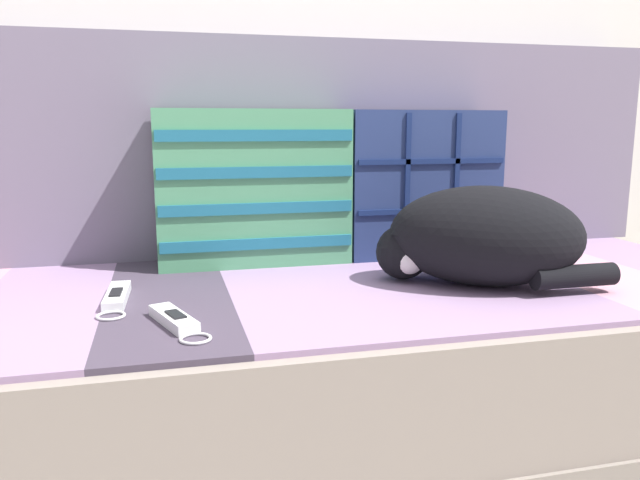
# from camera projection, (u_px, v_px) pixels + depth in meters

# --- Properties ---
(couch) EXTENTS (2.15, 0.84, 0.40)m
(couch) POSITION_uv_depth(u_px,v_px,m) (283.00, 378.00, 1.30)
(couch) COLOR gray
(couch) RESTS_ON ground_plane
(sofa_backrest) EXTENTS (2.11, 0.14, 0.52)m
(sofa_backrest) POSITION_uv_depth(u_px,v_px,m) (254.00, 148.00, 1.55)
(sofa_backrest) COLOR slate
(sofa_backrest) RESTS_ON couch
(throw_pillow_quilted) EXTENTS (0.38, 0.14, 0.35)m
(throw_pillow_quilted) POSITION_uv_depth(u_px,v_px,m) (421.00, 184.00, 1.52)
(throw_pillow_quilted) COLOR navy
(throw_pillow_quilted) RESTS_ON couch
(throw_pillow_striped) EXTENTS (0.44, 0.14, 0.35)m
(throw_pillow_striped) POSITION_uv_depth(u_px,v_px,m) (253.00, 188.00, 1.42)
(throw_pillow_striped) COLOR #4C9366
(throw_pillow_striped) RESTS_ON couch
(sleeping_cat) EXTENTS (0.44, 0.37, 0.20)m
(sleeping_cat) POSITION_uv_depth(u_px,v_px,m) (478.00, 239.00, 1.24)
(sleeping_cat) COLOR black
(sleeping_cat) RESTS_ON couch
(game_remote_near) EXTENTS (0.10, 0.19, 0.02)m
(game_remote_near) POSITION_uv_depth(u_px,v_px,m) (175.00, 320.00, 1.00)
(game_remote_near) COLOR white
(game_remote_near) RESTS_ON couch
(game_remote_far) EXTENTS (0.05, 0.21, 0.02)m
(game_remote_far) POSITION_uv_depth(u_px,v_px,m) (117.00, 297.00, 1.13)
(game_remote_far) COLOR white
(game_remote_far) RESTS_ON couch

